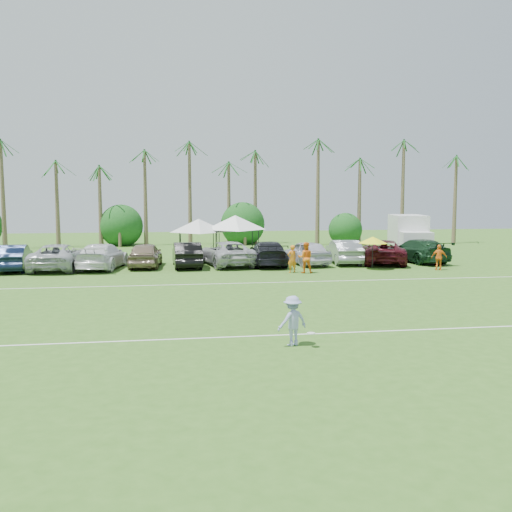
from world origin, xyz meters
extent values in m
plane|color=#34601C|center=(0.00, 0.00, 0.00)|extent=(120.00, 120.00, 0.00)
cube|color=white|center=(0.00, 2.00, 0.01)|extent=(80.00, 0.10, 0.01)
cube|color=white|center=(0.00, 14.00, 0.01)|extent=(80.00, 0.10, 0.01)
cone|color=brown|center=(-12.00, 38.00, 5.00)|extent=(0.44, 0.44, 10.00)
cone|color=brown|center=(-8.00, 38.00, 5.50)|extent=(0.44, 0.44, 11.00)
cone|color=brown|center=(-4.00, 38.00, 4.00)|extent=(0.44, 0.44, 8.00)
cone|color=brown|center=(0.00, 38.00, 4.50)|extent=(0.44, 0.44, 9.00)
cone|color=brown|center=(4.00, 38.00, 5.00)|extent=(0.44, 0.44, 10.00)
cone|color=brown|center=(8.00, 38.00, 5.50)|extent=(0.44, 0.44, 11.00)
cone|color=brown|center=(13.00, 38.00, 4.00)|extent=(0.44, 0.44, 8.00)
cone|color=brown|center=(18.00, 38.00, 4.50)|extent=(0.44, 0.44, 9.00)
cone|color=brown|center=(23.00, 38.00, 5.00)|extent=(0.44, 0.44, 10.00)
cone|color=brown|center=(27.00, 38.00, 5.50)|extent=(0.44, 0.44, 11.00)
cylinder|color=brown|center=(-6.00, 39.00, 0.70)|extent=(0.30, 0.30, 1.40)
sphere|color=#134719|center=(-6.00, 39.00, 1.80)|extent=(4.00, 4.00, 4.00)
cylinder|color=brown|center=(6.00, 39.00, 0.70)|extent=(0.30, 0.30, 1.40)
sphere|color=#134719|center=(6.00, 39.00, 1.80)|extent=(4.00, 4.00, 4.00)
cylinder|color=brown|center=(16.00, 39.00, 0.70)|extent=(0.30, 0.30, 1.40)
sphere|color=#134719|center=(16.00, 39.00, 1.80)|extent=(4.00, 4.00, 4.00)
imported|color=orange|center=(6.26, 17.93, 0.88)|extent=(0.74, 0.61, 1.76)
imported|color=orange|center=(7.05, 17.59, 0.98)|extent=(1.07, 0.91, 1.96)
imported|color=orange|center=(16.06, 17.58, 0.84)|extent=(1.06, 0.68, 1.68)
cube|color=silver|center=(18.09, 27.21, 2.04)|extent=(3.38, 4.99, 2.49)
cube|color=silver|center=(17.43, 24.09, 1.04)|extent=(2.61, 2.22, 2.09)
cube|color=black|center=(17.28, 23.36, 0.75)|extent=(2.30, 0.76, 1.00)
cube|color=#E5590C|center=(19.31, 26.95, 1.59)|extent=(0.35, 1.56, 0.90)
cylinder|color=black|center=(16.50, 24.49, 0.45)|extent=(0.48, 0.94, 0.90)
cylinder|color=black|center=(18.44, 24.08, 0.45)|extent=(0.48, 0.94, 0.90)
cylinder|color=black|center=(17.36, 28.58, 0.45)|extent=(0.48, 0.94, 0.90)
cylinder|color=black|center=(19.31, 28.17, 0.45)|extent=(0.48, 0.94, 0.90)
cylinder|color=black|center=(-0.58, 25.43, 1.03)|extent=(0.06, 0.06, 2.06)
cylinder|color=black|center=(2.31, 25.43, 1.03)|extent=(0.06, 0.06, 2.06)
cylinder|color=black|center=(-0.58, 28.32, 1.03)|extent=(0.06, 0.06, 2.06)
cylinder|color=black|center=(2.31, 28.32, 1.03)|extent=(0.06, 0.06, 2.06)
pyramid|color=silver|center=(0.86, 26.88, 3.09)|extent=(4.45, 4.45, 1.03)
cylinder|color=black|center=(2.10, 25.10, 1.12)|extent=(0.06, 0.06, 2.24)
cylinder|color=black|center=(5.26, 25.10, 1.12)|extent=(0.06, 0.06, 2.24)
cylinder|color=black|center=(2.10, 28.26, 1.12)|extent=(0.06, 0.06, 2.24)
cylinder|color=black|center=(5.26, 28.26, 1.12)|extent=(0.06, 0.06, 2.24)
pyramid|color=white|center=(3.68, 26.68, 3.36)|extent=(4.84, 4.84, 1.12)
cylinder|color=black|center=(11.88, 18.65, 0.98)|extent=(0.05, 0.05, 1.96)
cone|color=yellow|center=(11.88, 18.65, 1.96)|extent=(1.96, 1.96, 0.45)
imported|color=#98A2D8|center=(2.43, 0.61, 0.82)|extent=(1.21, 0.96, 1.65)
cylinder|color=white|center=(2.98, 0.27, 0.47)|extent=(0.27, 0.27, 0.03)
imported|color=black|center=(-11.50, 21.66, 0.86)|extent=(2.29, 5.35, 1.71)
imported|color=#B3B6BA|center=(-8.68, 21.69, 0.86)|extent=(3.21, 6.33, 1.71)
imported|color=white|center=(-5.87, 21.67, 0.86)|extent=(3.36, 6.22, 1.71)
imported|color=#87725C|center=(-3.06, 22.17, 0.86)|extent=(2.40, 5.17, 1.71)
imported|color=black|center=(-0.25, 21.83, 0.86)|extent=(1.97, 5.25, 1.71)
imported|color=#ABACAF|center=(2.57, 22.19, 0.86)|extent=(3.78, 6.54, 1.71)
imported|color=black|center=(5.38, 21.83, 0.86)|extent=(2.72, 6.03, 1.71)
imported|color=silver|center=(8.19, 21.87, 0.86)|extent=(2.84, 5.30, 1.71)
imported|color=gray|center=(11.01, 22.14, 0.86)|extent=(2.26, 5.34, 1.71)
imported|color=#4C1019|center=(13.82, 21.65, 0.86)|extent=(4.55, 6.73, 1.71)
imported|color=#16371D|center=(16.63, 22.04, 0.86)|extent=(3.23, 6.19, 1.71)
camera|label=1|loc=(-1.58, -17.26, 4.91)|focal=40.00mm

